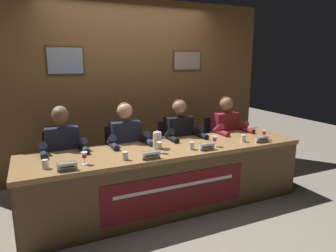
% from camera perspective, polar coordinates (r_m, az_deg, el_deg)
% --- Properties ---
extents(ground_plane, '(12.00, 12.00, 0.00)m').
position_cam_1_polar(ground_plane, '(3.76, 0.00, -14.73)').
color(ground_plane, gray).
extents(wall_back_panelled, '(4.48, 0.14, 2.60)m').
position_cam_1_polar(wall_back_panelled, '(4.64, -7.10, 7.21)').
color(wall_back_panelled, brown).
rests_on(wall_back_panelled, ground_plane).
extents(conference_table, '(3.28, 0.81, 0.73)m').
position_cam_1_polar(conference_table, '(3.46, 0.74, -8.08)').
color(conference_table, olive).
rests_on(conference_table, ground_plane).
extents(chair_far_left, '(0.44, 0.44, 0.89)m').
position_cam_1_polar(chair_far_left, '(3.86, -19.27, -7.79)').
color(chair_far_left, black).
rests_on(chair_far_left, ground_plane).
extents(panelist_far_left, '(0.51, 0.48, 1.21)m').
position_cam_1_polar(panelist_far_left, '(3.58, -19.26, -4.68)').
color(panelist_far_left, black).
rests_on(panelist_far_left, ground_plane).
extents(nameplate_far_left, '(0.18, 0.06, 0.08)m').
position_cam_1_polar(nameplate_far_left, '(2.90, -18.67, -7.28)').
color(nameplate_far_left, white).
rests_on(nameplate_far_left, conference_table).
extents(juice_glass_far_left, '(0.06, 0.06, 0.12)m').
position_cam_1_polar(juice_glass_far_left, '(3.01, -15.63, -5.47)').
color(juice_glass_far_left, white).
rests_on(juice_glass_far_left, conference_table).
extents(water_cup_far_left, '(0.06, 0.06, 0.08)m').
position_cam_1_polar(water_cup_far_left, '(3.02, -22.32, -6.81)').
color(water_cup_far_left, silver).
rests_on(water_cup_far_left, conference_table).
extents(chair_center_left, '(0.44, 0.44, 0.89)m').
position_cam_1_polar(chair_center_left, '(3.98, -8.49, -6.58)').
color(chair_center_left, black).
rests_on(chair_center_left, ground_plane).
extents(panelist_center_left, '(0.51, 0.48, 1.21)m').
position_cam_1_polar(panelist_center_left, '(3.72, -7.76, -3.49)').
color(panelist_center_left, black).
rests_on(panelist_center_left, ground_plane).
extents(nameplate_center_left, '(0.19, 0.06, 0.08)m').
position_cam_1_polar(nameplate_center_left, '(3.07, -3.26, -5.54)').
color(nameplate_center_left, white).
rests_on(nameplate_center_left, conference_table).
extents(juice_glass_center_left, '(0.06, 0.06, 0.12)m').
position_cam_1_polar(juice_glass_center_left, '(3.24, -1.62, -3.69)').
color(juice_glass_center_left, white).
rests_on(juice_glass_center_left, conference_table).
extents(water_cup_center_left, '(0.06, 0.06, 0.08)m').
position_cam_1_polar(water_cup_center_left, '(3.07, -8.14, -5.72)').
color(water_cup_center_left, silver).
rests_on(water_cup_center_left, conference_table).
extents(chair_center_right, '(0.44, 0.44, 0.89)m').
position_cam_1_polar(chair_center_right, '(4.23, 1.28, -5.29)').
color(chair_center_right, black).
rests_on(chair_center_right, ground_plane).
extents(panelist_center_right, '(0.51, 0.48, 1.21)m').
position_cam_1_polar(panelist_center_right, '(3.99, 2.55, -2.30)').
color(panelist_center_right, black).
rests_on(panelist_center_right, ground_plane).
extents(nameplate_center_right, '(0.18, 0.06, 0.08)m').
position_cam_1_polar(nameplate_center_right, '(3.39, 7.41, -3.88)').
color(nameplate_center_right, white).
rests_on(nameplate_center_right, conference_table).
extents(juice_glass_center_right, '(0.06, 0.06, 0.12)m').
position_cam_1_polar(juice_glass_center_right, '(3.53, 8.86, -2.51)').
color(juice_glass_center_right, white).
rests_on(juice_glass_center_right, conference_table).
extents(water_cup_center_right, '(0.06, 0.06, 0.08)m').
position_cam_1_polar(water_cup_center_right, '(3.40, 4.52, -3.84)').
color(water_cup_center_right, silver).
rests_on(water_cup_center_right, conference_table).
extents(chair_far_right, '(0.44, 0.44, 0.89)m').
position_cam_1_polar(chair_far_right, '(4.60, 9.70, -4.04)').
color(chair_far_right, black).
rests_on(chair_far_right, ground_plane).
extents(panelist_far_right, '(0.51, 0.48, 1.21)m').
position_cam_1_polar(panelist_far_right, '(4.37, 11.29, -1.23)').
color(panelist_far_right, black).
rests_on(panelist_far_right, ground_plane).
extents(nameplate_far_right, '(0.19, 0.06, 0.08)m').
position_cam_1_polar(nameplate_far_right, '(3.86, 17.42, -2.36)').
color(nameplate_far_right, white).
rests_on(nameplate_far_right, conference_table).
extents(juice_glass_far_right, '(0.06, 0.06, 0.12)m').
position_cam_1_polar(juice_glass_far_right, '(3.99, 17.78, -1.24)').
color(juice_glass_far_right, white).
rests_on(juice_glass_far_right, conference_table).
extents(water_cup_far_right, '(0.06, 0.06, 0.08)m').
position_cam_1_polar(water_cup_far_right, '(3.82, 14.12, -2.37)').
color(water_cup_far_right, silver).
rests_on(water_cup_far_right, conference_table).
extents(water_pitcher_central, '(0.15, 0.10, 0.21)m').
position_cam_1_polar(water_pitcher_central, '(3.42, -2.01, -2.72)').
color(water_pitcher_central, silver).
rests_on(water_pitcher_central, conference_table).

